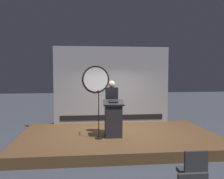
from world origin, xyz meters
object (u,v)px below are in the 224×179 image
Objects in this scene: podium at (113,119)px; speaker_person at (112,106)px; audience_chair_left at (193,169)px; microphone_stand at (99,121)px.

speaker_person is at bearing 90.20° from podium.
podium is at bearing 109.57° from audience_chair_left.
speaker_person is 1.97× the size of audience_chair_left.
speaker_person is at bearing 107.22° from audience_chair_left.
podium is 1.31× the size of audience_chair_left.
microphone_stand is (-0.47, -0.58, -0.38)m from speaker_person.
podium is at bearing 11.89° from microphone_stand.
microphone_stand reaches higher than audience_chair_left.
microphone_stand is 1.66× the size of audience_chair_left.
speaker_person reaches higher than audience_chair_left.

